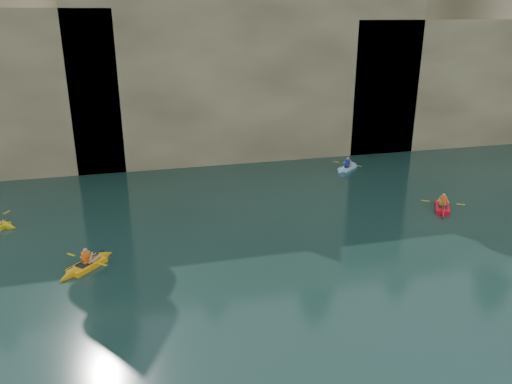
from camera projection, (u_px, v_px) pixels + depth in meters
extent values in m
plane|color=black|center=(374.00, 362.00, 15.01)|extent=(160.00, 160.00, 0.00)
cube|color=tan|center=(208.00, 64.00, 40.30)|extent=(70.00, 16.00, 12.00)
cube|color=tan|center=(254.00, 78.00, 34.13)|extent=(24.00, 2.40, 11.40)
cube|color=tan|center=(501.00, 80.00, 39.10)|extent=(26.00, 2.40, 9.84)
cube|color=black|center=(170.00, 144.00, 33.52)|extent=(3.50, 1.00, 3.20)
cube|color=black|center=(362.00, 123.00, 36.59)|extent=(5.00, 1.00, 4.50)
cube|color=#FFA310|center=(87.00, 265.00, 20.49)|extent=(2.03, 2.10, 0.24)
cone|color=#FFA310|center=(106.00, 255.00, 21.36)|extent=(1.02, 1.03, 0.67)
cone|color=#FFA310|center=(67.00, 276.00, 19.63)|extent=(1.02, 1.03, 0.67)
cube|color=black|center=(84.00, 265.00, 20.34)|extent=(0.68, 0.69, 0.04)
cube|color=orange|center=(86.00, 257.00, 20.38)|extent=(0.35, 0.35, 0.45)
sphere|color=tan|center=(85.00, 250.00, 20.27)|extent=(0.19, 0.19, 0.19)
cylinder|color=black|center=(86.00, 259.00, 20.41)|extent=(1.37, 1.46, 0.04)
cube|color=gold|center=(71.00, 255.00, 20.81)|extent=(0.36, 0.35, 0.02)
cube|color=gold|center=(102.00, 264.00, 20.01)|extent=(0.36, 0.35, 0.02)
cube|color=red|center=(442.00, 207.00, 26.60)|extent=(1.81, 2.34, 0.24)
cone|color=red|center=(442.00, 200.00, 27.58)|extent=(1.00, 1.05, 0.67)
cone|color=red|center=(443.00, 215.00, 25.62)|extent=(1.00, 1.05, 0.67)
cube|color=black|center=(443.00, 206.00, 26.43)|extent=(0.65, 0.69, 0.04)
cube|color=orange|center=(443.00, 201.00, 26.48)|extent=(0.33, 0.36, 0.45)
sphere|color=tan|center=(444.00, 195.00, 26.37)|extent=(0.19, 0.19, 0.19)
cylinder|color=black|center=(443.00, 203.00, 26.51)|extent=(1.07, 1.70, 0.04)
cube|color=gold|center=(425.00, 201.00, 26.76)|extent=(0.40, 0.29, 0.02)
cube|color=gold|center=(461.00, 204.00, 26.26)|extent=(0.40, 0.29, 0.02)
cone|color=gold|center=(10.00, 226.00, 24.22)|extent=(0.97, 0.95, 0.67)
cube|color=gold|center=(7.00, 212.00, 25.21)|extent=(0.29, 0.40, 0.02)
cube|color=#98D3FF|center=(347.00, 167.00, 33.44)|extent=(2.05, 1.84, 0.23)
cone|color=#98D3FF|center=(354.00, 164.00, 34.19)|extent=(0.98, 0.96, 0.63)
cone|color=#98D3FF|center=(340.00, 171.00, 32.68)|extent=(0.98, 0.96, 0.63)
cube|color=black|center=(346.00, 167.00, 33.29)|extent=(0.68, 0.65, 0.04)
cube|color=#1B2798|center=(348.00, 163.00, 33.33)|extent=(0.34, 0.32, 0.42)
sphere|color=tan|center=(348.00, 158.00, 33.22)|extent=(0.18, 0.18, 0.18)
cylinder|color=black|center=(347.00, 164.00, 33.35)|extent=(1.47, 1.20, 0.04)
cube|color=gold|center=(336.00, 162.00, 33.81)|extent=(0.33, 0.38, 0.02)
cube|color=gold|center=(359.00, 166.00, 32.89)|extent=(0.33, 0.38, 0.02)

